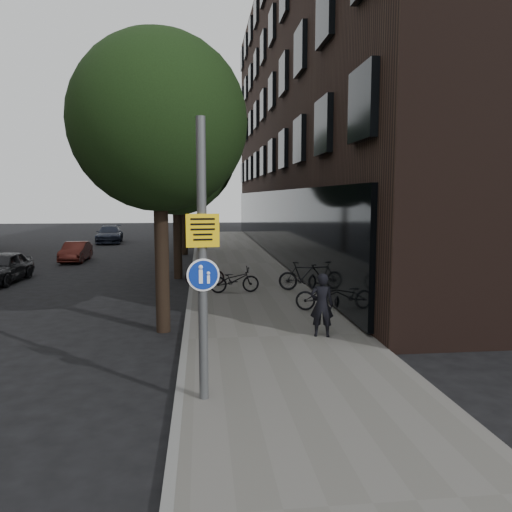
{
  "coord_description": "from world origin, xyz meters",
  "views": [
    {
      "loc": [
        -1.59,
        -8.28,
        3.47
      ],
      "look_at": [
        -0.24,
        4.0,
        2.0
      ],
      "focal_mm": 35.0,
      "sensor_mm": 36.0,
      "label": 1
    }
  ],
  "objects": [
    {
      "name": "curb_edge",
      "position": [
        -2.0,
        10.0,
        0.07
      ],
      "size": [
        0.15,
        60.0,
        0.13
      ],
      "primitive_type": "cube",
      "color": "slate",
      "rests_on": "ground"
    },
    {
      "name": "parked_bike_facade_near",
      "position": [
        2.0,
        5.84,
        0.57
      ],
      "size": [
        1.82,
        1.02,
        0.9
      ],
      "primitive_type": "imported",
      "rotation": [
        0.0,
        0.0,
        1.31
      ],
      "color": "black",
      "rests_on": "sidewalk"
    },
    {
      "name": "parked_bike_curb_near",
      "position": [
        -0.46,
        8.98,
        0.58
      ],
      "size": [
        1.78,
        0.74,
        0.91
      ],
      "primitive_type": "imported",
      "rotation": [
        0.0,
        0.0,
        1.65
      ],
      "color": "black",
      "rests_on": "sidewalk"
    },
    {
      "name": "parked_car_near",
      "position": [
        -9.67,
        12.78,
        0.63
      ],
      "size": [
        1.65,
        3.74,
        1.25
      ],
      "primitive_type": "imported",
      "rotation": [
        0.0,
        0.0,
        -0.05
      ],
      "color": "black",
      "rests_on": "ground"
    },
    {
      "name": "sidewalk",
      "position": [
        0.25,
        10.0,
        0.06
      ],
      "size": [
        4.5,
        60.0,
        0.12
      ],
      "primitive_type": "cube",
      "color": "#615E5A",
      "rests_on": "ground"
    },
    {
      "name": "street_tree_mid",
      "position": [
        -2.53,
        13.14,
        5.11
      ],
      "size": [
        5.0,
        5.0,
        7.8
      ],
      "color": "black",
      "rests_on": "ground"
    },
    {
      "name": "street_tree_far",
      "position": [
        -2.53,
        22.14,
        5.11
      ],
      "size": [
        5.0,
        5.0,
        7.8
      ],
      "color": "black",
      "rests_on": "ground"
    },
    {
      "name": "ground",
      "position": [
        0.0,
        0.0,
        0.0
      ],
      "size": [
        120.0,
        120.0,
        0.0
      ],
      "primitive_type": "plane",
      "color": "black",
      "rests_on": "ground"
    },
    {
      "name": "parked_bike_curb_far",
      "position": [
        -1.49,
        10.54,
        0.57
      ],
      "size": [
        1.5,
        0.44,
        0.9
      ],
      "primitive_type": "imported",
      "rotation": [
        0.0,
        0.0,
        1.56
      ],
      "color": "black",
      "rests_on": "sidewalk"
    },
    {
      "name": "parked_car_mid",
      "position": [
        -8.34,
        19.27,
        0.53
      ],
      "size": [
        1.14,
        3.23,
        1.06
      ],
      "primitive_type": "imported",
      "rotation": [
        0.0,
        0.0,
        -0.0
      ],
      "color": "#501C16",
      "rests_on": "ground"
    },
    {
      "name": "parked_bike_facade_far",
      "position": [
        2.0,
        9.07,
        0.64
      ],
      "size": [
        1.8,
        0.93,
        1.04
      ],
      "primitive_type": "imported",
      "rotation": [
        0.0,
        0.0,
        1.31
      ],
      "color": "black",
      "rests_on": "sidewalk"
    },
    {
      "name": "pedestrian",
      "position": [
        1.26,
        3.2,
        0.89
      ],
      "size": [
        0.63,
        0.49,
        1.54
      ],
      "primitive_type": "imported",
      "rotation": [
        0.0,
        0.0,
        2.91
      ],
      "color": "black",
      "rests_on": "sidewalk"
    },
    {
      "name": "street_tree_near",
      "position": [
        -2.53,
        4.64,
        5.11
      ],
      "size": [
        4.4,
        4.4,
        7.5
      ],
      "color": "black",
      "rests_on": "ground"
    },
    {
      "name": "signpost",
      "position": [
        -1.58,
        -0.23,
        2.45
      ],
      "size": [
        0.53,
        0.15,
        4.6
      ],
      "rotation": [
        0.0,
        0.0,
        0.12
      ],
      "color": "#595B5E",
      "rests_on": "sidewalk"
    },
    {
      "name": "parked_car_far",
      "position": [
        -8.53,
        30.46,
        0.65
      ],
      "size": [
        2.23,
        4.63,
        1.3
      ],
      "primitive_type": "imported",
      "rotation": [
        0.0,
        0.0,
        0.09
      ],
      "color": "#1C2232",
      "rests_on": "ground"
    },
    {
      "name": "building_right_dark_brick",
      "position": [
        8.5,
        22.0,
        9.0
      ],
      "size": [
        12.0,
        40.0,
        18.0
      ],
      "primitive_type": "cube",
      "color": "black",
      "rests_on": "ground"
    }
  ]
}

